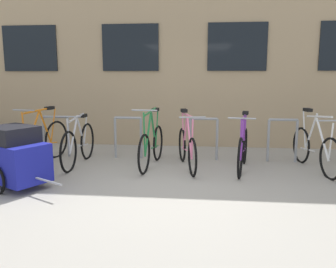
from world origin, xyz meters
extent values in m
plane|color=#9E998E|center=(0.00, 0.00, 0.00)|extent=(42.00, 42.00, 0.00)
cube|color=tan|center=(0.00, 6.78, 2.92)|extent=(28.00, 7.15, 5.84)
cube|color=black|center=(-3.60, 3.18, 2.26)|extent=(1.30, 0.04, 1.05)
cube|color=black|center=(-1.20, 3.18, 2.26)|extent=(1.30, 0.04, 1.05)
cube|color=black|center=(1.20, 3.18, 2.26)|extent=(1.30, 0.04, 1.05)
cylinder|color=gray|center=(-2.77, 1.90, 0.41)|extent=(0.05, 0.05, 0.81)
cylinder|color=gray|center=(-2.24, 1.90, 0.41)|extent=(0.05, 0.05, 0.81)
cylinder|color=gray|center=(-2.51, 1.90, 0.81)|extent=(0.52, 0.05, 0.05)
cylinder|color=gray|center=(-1.27, 1.90, 0.41)|extent=(0.05, 0.05, 0.81)
cylinder|color=gray|center=(-0.74, 1.90, 0.41)|extent=(0.05, 0.05, 0.81)
cylinder|color=gray|center=(-1.01, 1.90, 0.81)|extent=(0.52, 0.05, 0.05)
cylinder|color=gray|center=(0.23, 1.90, 0.41)|extent=(0.05, 0.05, 0.81)
cylinder|color=gray|center=(0.76, 1.90, 0.41)|extent=(0.05, 0.05, 0.81)
cylinder|color=gray|center=(0.49, 1.90, 0.81)|extent=(0.52, 0.05, 0.05)
cylinder|color=gray|center=(1.73, 1.90, 0.41)|extent=(0.05, 0.05, 0.81)
cylinder|color=gray|center=(2.26, 1.90, 0.41)|extent=(0.05, 0.05, 0.81)
cylinder|color=gray|center=(1.99, 1.90, 0.81)|extent=(0.52, 0.05, 0.05)
torus|color=black|center=(2.35, 1.90, 0.33)|extent=(0.15, 0.69, 0.69)
torus|color=black|center=(2.52, 0.82, 0.33)|extent=(0.15, 0.69, 0.69)
cylinder|color=silver|center=(2.47, 1.12, 0.59)|extent=(0.12, 0.52, 0.65)
cylinder|color=silver|center=(2.41, 1.54, 0.63)|extent=(0.10, 0.40, 0.73)
cylinder|color=silver|center=(2.44, 1.30, 0.95)|extent=(0.17, 0.86, 0.12)
cylinder|color=silver|center=(2.39, 1.63, 0.30)|extent=(0.11, 0.55, 0.07)
cylinder|color=silver|center=(2.36, 1.81, 0.66)|extent=(0.06, 0.20, 0.67)
cylinder|color=silver|center=(2.52, 0.85, 0.62)|extent=(0.04, 0.08, 0.58)
cube|color=black|center=(2.38, 1.72, 1.02)|extent=(0.13, 0.21, 0.06)
cylinder|color=gray|center=(2.51, 0.87, 0.94)|extent=(0.44, 0.09, 0.03)
torus|color=black|center=(1.28, 1.75, 0.32)|extent=(0.17, 0.68, 0.68)
torus|color=black|center=(1.09, 0.75, 0.32)|extent=(0.17, 0.68, 0.68)
cylinder|color=#722D99|center=(1.14, 1.03, 0.60)|extent=(0.13, 0.49, 0.68)
cylinder|color=#722D99|center=(1.22, 1.41, 0.61)|extent=(0.10, 0.36, 0.68)
cylinder|color=#722D99|center=(1.17, 1.19, 0.94)|extent=(0.18, 0.78, 0.04)
cylinder|color=#722D99|center=(1.23, 1.50, 0.30)|extent=(0.12, 0.51, 0.07)
cylinder|color=#722D99|center=(1.26, 1.66, 0.63)|extent=(0.06, 0.20, 0.62)
cylinder|color=#722D99|center=(1.10, 0.78, 0.63)|extent=(0.04, 0.08, 0.61)
cube|color=black|center=(1.25, 1.57, 0.97)|extent=(0.14, 0.22, 0.06)
cylinder|color=gray|center=(1.10, 0.80, 0.96)|extent=(0.44, 0.11, 0.03)
torus|color=black|center=(-0.39, 1.83, 0.33)|extent=(0.11, 0.70, 0.70)
torus|color=black|center=(-0.50, 0.83, 0.33)|extent=(0.11, 0.70, 0.70)
cylinder|color=#1E7238|center=(-0.47, 1.11, 0.66)|extent=(0.09, 0.48, 0.78)
cylinder|color=#1E7238|center=(-0.43, 1.49, 0.63)|extent=(0.07, 0.35, 0.71)
cylinder|color=#1E7238|center=(-0.45, 1.27, 1.01)|extent=(0.12, 0.77, 0.10)
cylinder|color=#1E7238|center=(-0.42, 1.58, 0.30)|extent=(0.08, 0.50, 0.07)
cylinder|color=#1E7238|center=(-0.40, 1.74, 0.65)|extent=(0.05, 0.20, 0.65)
cylinder|color=#1E7238|center=(-0.50, 0.86, 0.68)|extent=(0.04, 0.08, 0.71)
cube|color=black|center=(-0.41, 1.65, 1.01)|extent=(0.12, 0.21, 0.06)
cylinder|color=gray|center=(-0.49, 0.88, 1.07)|extent=(0.44, 0.07, 0.03)
torus|color=black|center=(-2.47, 1.83, 0.36)|extent=(0.18, 0.75, 0.76)
torus|color=black|center=(-2.64, 0.87, 0.36)|extent=(0.18, 0.75, 0.76)
cylinder|color=orange|center=(-2.59, 1.14, 0.66)|extent=(0.12, 0.47, 0.73)
cylinder|color=orange|center=(-2.53, 1.50, 0.65)|extent=(0.10, 0.34, 0.69)
cylinder|color=orange|center=(-2.57, 1.29, 1.00)|extent=(0.17, 0.74, 0.06)
cylinder|color=orange|center=(-2.51, 1.59, 0.33)|extent=(0.11, 0.49, 0.08)
cylinder|color=orange|center=(-2.48, 1.74, 0.67)|extent=(0.06, 0.20, 0.63)
cylinder|color=orange|center=(-2.64, 0.90, 0.69)|extent=(0.04, 0.08, 0.66)
cube|color=black|center=(-2.50, 1.65, 1.02)|extent=(0.13, 0.21, 0.06)
cylinder|color=gray|center=(-2.63, 0.92, 1.04)|extent=(0.44, 0.11, 0.03)
torus|color=black|center=(0.08, 1.79, 0.31)|extent=(0.19, 0.65, 0.66)
torus|color=black|center=(0.32, 0.78, 0.31)|extent=(0.19, 0.65, 0.66)
cylinder|color=pink|center=(0.25, 1.06, 0.60)|extent=(0.15, 0.49, 0.70)
cylinder|color=pink|center=(0.16, 1.45, 0.61)|extent=(0.12, 0.37, 0.72)
cylinder|color=pink|center=(0.22, 1.22, 0.95)|extent=(0.22, 0.79, 0.07)
cylinder|color=pink|center=(0.14, 1.54, 0.29)|extent=(0.14, 0.51, 0.07)
cylinder|color=pink|center=(0.10, 1.70, 0.64)|extent=(0.07, 0.20, 0.66)
cylinder|color=pink|center=(0.31, 0.80, 0.62)|extent=(0.04, 0.08, 0.63)
cube|color=black|center=(0.13, 1.61, 1.00)|extent=(0.14, 0.22, 0.06)
cylinder|color=gray|center=(0.31, 0.83, 0.97)|extent=(0.43, 0.12, 0.03)
torus|color=black|center=(-1.81, 1.78, 0.35)|extent=(0.04, 0.73, 0.73)
torus|color=black|center=(-1.80, 0.79, 0.35)|extent=(0.04, 0.73, 0.73)
cylinder|color=#B7B7BC|center=(-1.81, 1.06, 0.61)|extent=(0.04, 0.47, 0.65)
cylinder|color=#B7B7BC|center=(-1.81, 1.44, 0.57)|extent=(0.04, 0.34, 0.57)
cylinder|color=#B7B7BC|center=(-1.81, 1.22, 0.88)|extent=(0.04, 0.76, 0.11)
cylinder|color=#B7B7BC|center=(-1.81, 1.53, 0.32)|extent=(0.03, 0.50, 0.08)
cylinder|color=#B7B7BC|center=(-1.81, 1.69, 0.60)|extent=(0.02, 0.20, 0.51)
cylinder|color=#B7B7BC|center=(-1.80, 0.82, 0.63)|extent=(0.03, 0.08, 0.58)
cube|color=black|center=(-1.81, 1.60, 0.88)|extent=(0.10, 0.20, 0.06)
cylinder|color=gray|center=(-1.80, 0.84, 0.95)|extent=(0.44, 0.03, 0.03)
cube|color=navy|center=(-2.23, -0.11, 0.39)|extent=(1.08, 0.96, 0.56)
cube|color=black|center=(-2.31, -0.07, 0.79)|extent=(0.87, 0.83, 0.24)
torus|color=black|center=(-2.07, 0.18, 0.20)|extent=(0.40, 0.25, 0.43)
cylinder|color=gray|center=(-1.60, -0.46, 0.22)|extent=(0.49, 0.30, 0.03)
camera|label=1|loc=(0.50, -4.83, 1.64)|focal=37.26mm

